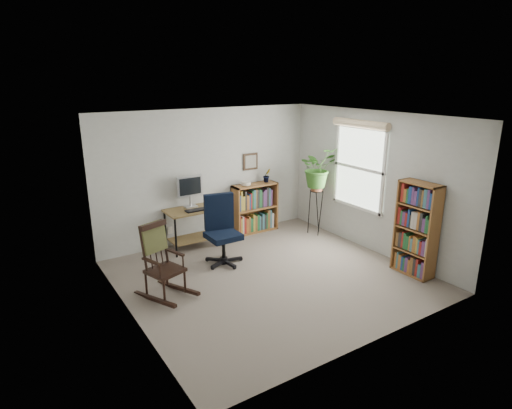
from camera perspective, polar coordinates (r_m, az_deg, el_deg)
floor at (r=6.60m, az=1.91°, el=-9.62°), size 4.20×4.00×0.00m
ceiling at (r=5.94m, az=2.14°, el=11.63°), size 4.20×4.00×0.00m
wall_back at (r=7.83m, az=-6.37°, el=3.89°), size 4.20×0.00×2.40m
wall_front at (r=4.75m, az=15.97°, el=-5.28°), size 4.20×0.00×2.40m
wall_left at (r=5.30m, az=-17.00°, el=-3.03°), size 0.00×4.00×2.40m
wall_right at (r=7.52m, az=15.30°, el=2.85°), size 0.00×4.00×2.40m
window at (r=7.65m, az=13.55°, el=4.74°), size 0.12×1.20×1.50m
desk at (r=7.62m, az=-8.15°, el=-3.14°), size 0.99×0.55×0.72m
monitor at (r=7.56m, az=-8.80°, el=1.72°), size 0.46×0.16×0.56m
keyboard at (r=7.40m, az=-7.87°, el=-0.72°), size 0.40×0.15×0.02m
office_chair at (r=6.84m, az=-4.40°, el=-3.46°), size 0.74×0.74×1.14m
rocking_chair at (r=5.97m, az=-12.10°, el=-7.35°), size 0.80×1.03×1.05m
low_bookshelf at (r=8.29m, az=-0.14°, el=-0.46°), size 0.90×0.30×0.95m
tall_bookshelf at (r=6.87m, az=20.59°, el=-3.10°), size 0.27×0.63×1.44m
plant_stand at (r=8.24m, az=7.97°, el=-0.55°), size 0.30×0.30×1.00m
spider_plant at (r=7.98m, az=8.30°, el=7.42°), size 1.69×1.88×1.46m
potted_plant_small at (r=8.31m, az=1.45°, el=3.37°), size 0.13×0.24×0.11m
framed_picture at (r=8.20m, az=-0.71°, el=5.74°), size 0.32×0.04×0.32m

